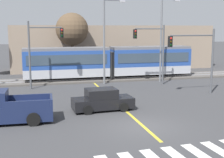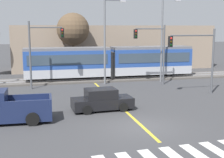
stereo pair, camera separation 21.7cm
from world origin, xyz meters
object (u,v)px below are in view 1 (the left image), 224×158
Objects in this scene: traffic_light_far_left at (41,46)px; light_rail_tram at (110,61)px; bare_tree_west at (72,29)px; traffic_light_far_right at (153,46)px; street_lamp_east at (163,35)px; sedan_crossing at (102,100)px; street_lamp_centre at (106,36)px; traffic_light_mid_right at (197,51)px; pickup_truck at (5,109)px.

light_rail_tram is at bearing 25.90° from traffic_light_far_left.
traffic_light_far_left is 9.71m from bare_tree_west.
street_lamp_east reaches higher than traffic_light_far_right.
sedan_crossing is 0.49× the size of street_lamp_east.
bare_tree_west reaches higher than sedan_crossing.
sedan_crossing is 0.57× the size of bare_tree_west.
traffic_light_far_left is at bearing -114.73° from bare_tree_west.
traffic_light_mid_right is at bearing -46.96° from street_lamp_centre.
traffic_light_far_right is 0.68× the size of street_lamp_east.
sedan_crossing is at bearing -67.04° from traffic_light_far_left.
light_rail_tram is 3.10× the size of traffic_light_far_right.
light_rail_tram is at bearing -56.03° from bare_tree_west.
street_lamp_east reaches higher than bare_tree_west.
traffic_light_mid_right is at bearing -58.95° from bare_tree_west.
street_lamp_centre reaches higher than traffic_light_mid_right.
pickup_truck is at bearing -167.20° from sedan_crossing.
sedan_crossing is 9.96m from traffic_light_mid_right.
light_rail_tram is 4.02m from street_lamp_centre.
bare_tree_west is (4.02, 8.72, 1.44)m from traffic_light_far_left.
pickup_truck is 16.23m from traffic_light_mid_right.
street_lamp_east is (5.09, -2.67, 2.92)m from light_rail_tram.
light_rail_tram is 2.46× the size of bare_tree_west.
light_rail_tram is 6.45m from street_lamp_east.
street_lamp_centre reaches higher than traffic_light_far_right.
street_lamp_east is (1.65, 1.58, 1.03)m from traffic_light_far_right.
pickup_truck is at bearing -125.32° from light_rail_tram.
sedan_crossing is at bearing -131.20° from street_lamp_east.
light_rail_tram is 2.10× the size of street_lamp_east.
traffic_light_far_right reaches higher than sedan_crossing.
bare_tree_west is at bearing 123.97° from light_rail_tram.
light_rail_tram is 2.15× the size of street_lamp_centre.
sedan_crossing is 0.68× the size of traffic_light_far_left.
street_lamp_centre is (2.63, 9.96, 4.18)m from sedan_crossing.
sedan_crossing is 0.50× the size of street_lamp_centre.
pickup_truck is at bearing -163.17° from traffic_light_mid_right.
traffic_light_far_right is at bearing 36.23° from pickup_truck.
pickup_truck is 0.92× the size of traffic_light_far_right.
traffic_light_mid_right is 9.35m from street_lamp_centre.
traffic_light_far_left reaches higher than traffic_light_far_right.
traffic_light_mid_right is 0.94× the size of traffic_light_far_right.
street_lamp_centre is at bearing 179.99° from street_lamp_east.
street_lamp_east is at bearing 43.68° from traffic_light_far_right.
street_lamp_centre is at bearing 160.43° from traffic_light_far_right.
street_lamp_east is (15.06, 11.40, 4.13)m from pickup_truck.
traffic_light_far_right is 10.91m from traffic_light_far_left.
street_lamp_centre is at bearing 75.24° from sedan_crossing.
sedan_crossing is 0.78× the size of pickup_truck.
street_lamp_east is at bearing -42.36° from bare_tree_west.
bare_tree_west is (-2.43, 7.77, 0.61)m from street_lamp_centre.
traffic_light_mid_right is 0.65× the size of street_lamp_centre.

